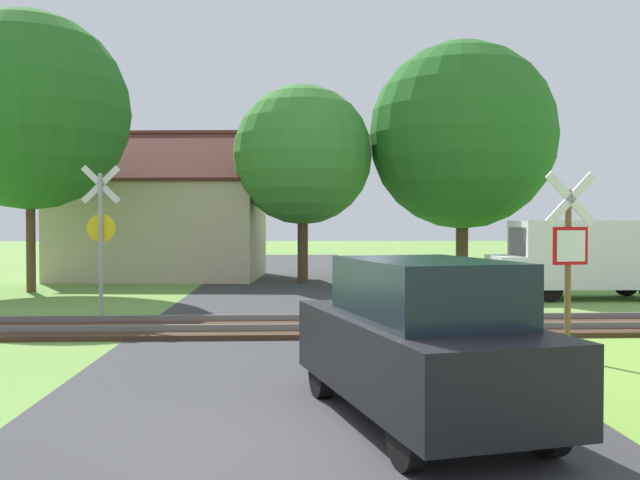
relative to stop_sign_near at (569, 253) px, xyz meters
name	(u,v)px	position (x,y,z in m)	size (l,w,h in m)	color
ground_plane	(308,440)	(-4.25, -4.03, -1.69)	(160.00, 160.00, 0.00)	#6B9942
road_asphalt	(303,392)	(-4.25, -2.03, -1.69)	(6.44, 80.00, 0.01)	#38383A
rail_track	(298,327)	(-4.25, 3.34, -1.64)	(60.00, 2.60, 0.22)	#422D1E
stop_sign_near	(569,253)	(0.00, 0.00, 0.00)	(0.87, 0.20, 2.98)	brown
crossing_sign_far	(101,230)	(-8.68, 5.26, 0.32)	(0.88, 0.14, 3.48)	#9E9EA5
house	(163,226)	(-9.38, 17.32, 0.37)	(8.38, 6.40, 5.82)	#C6B293
tree_right	(463,136)	(2.04, 15.19, 3.72)	(6.94, 6.94, 8.90)	#513823
tree_center	(303,155)	(-3.90, 14.94, 2.95)	(5.07, 5.07, 7.20)	#513823
tree_left	(30,111)	(-12.51, 11.63, 3.98)	(6.19, 6.19, 8.77)	#513823
mail_truck	(584,256)	(3.99, 8.86, -0.46)	(4.92, 1.96, 2.24)	white
parked_car	(420,341)	(-3.03, -3.50, -0.80)	(2.51, 4.27, 1.78)	black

